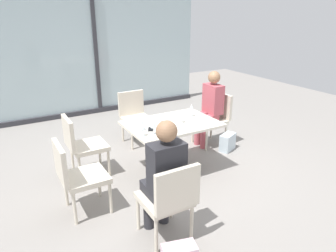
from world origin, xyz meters
The scene contains 20 objects.
ground_plane centered at (0.00, 0.00, 0.00)m, with size 12.00×12.00×0.00m, color gray.
window_wall_backdrop centered at (0.00, 3.20, 1.21)m, with size 4.84×0.10×2.70m.
dining_table_main centered at (0.00, 0.00, 0.54)m, with size 1.23×0.86×0.73m.
chair_far_right centered at (1.13, 0.49, 0.50)m, with size 0.50×0.46×0.87m.
chair_front_left centered at (-0.76, -1.23, 0.50)m, with size 0.46×0.50×0.87m.
chair_far_left centered at (-1.13, 0.49, 0.50)m, with size 0.50×0.46×0.87m.
chair_near_window centered at (0.00, 1.23, 0.50)m, with size 0.46×0.51×0.87m.
chair_side_end centered at (-1.41, -0.32, 0.50)m, with size 0.50×0.46×0.87m.
person_far_right centered at (1.02, 0.49, 0.70)m, with size 0.39×0.34×1.26m.
person_front_left centered at (-0.76, -1.13, 0.70)m, with size 0.34×0.39×1.26m.
wine_glass_0 centered at (-0.41, -0.25, 0.86)m, with size 0.07×0.07×0.18m.
wine_glass_1 centered at (-0.25, -0.28, 0.86)m, with size 0.07×0.07×0.18m.
wine_glass_2 centered at (0.11, -0.06, 0.86)m, with size 0.07×0.07×0.18m.
wine_glass_3 centered at (0.39, 0.10, 0.86)m, with size 0.07×0.07×0.18m.
wine_glass_4 centered at (-0.48, -0.05, 0.86)m, with size 0.07×0.07×0.18m.
wine_glass_5 centered at (-0.55, -0.23, 0.86)m, with size 0.07×0.07×0.18m.
wine_glass_6 centered at (-0.12, -0.11, 0.86)m, with size 0.07×0.07×0.18m.
coffee_cup centered at (-0.13, 0.12, 0.78)m, with size 0.08×0.08×0.09m, color white.
cell_phone_on_table centered at (-0.36, -0.08, 0.73)m, with size 0.07×0.14×0.01m, color black.
handbag_0 centered at (1.15, 0.13, 0.14)m, with size 0.30×0.16×0.28m, color silver.
Camera 1 is at (-2.04, -3.43, 2.18)m, focal length 33.22 mm.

